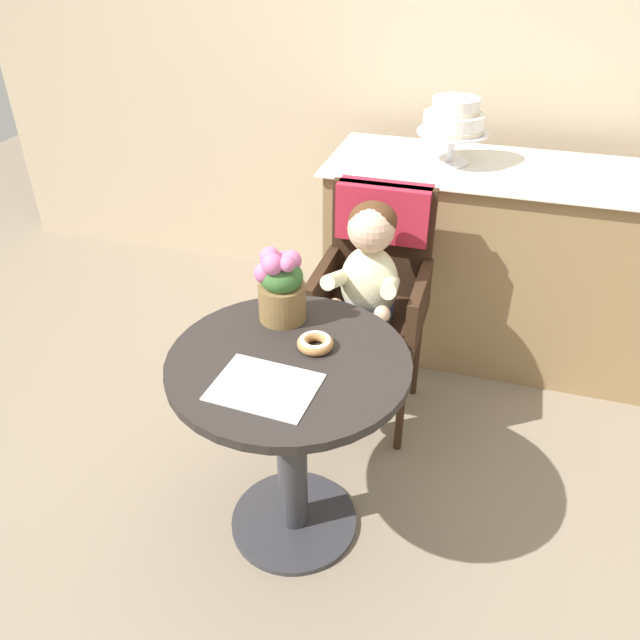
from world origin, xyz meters
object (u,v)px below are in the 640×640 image
Objects in this scene: seated_child at (367,280)px; donut_front at (315,343)px; wicker_chair at (376,269)px; flower_vase at (281,285)px; cafe_table at (291,413)px; tiered_cake_stand at (454,120)px.

donut_front is (-0.04, -0.52, 0.06)m from seated_child.
flower_vase is (-0.19, -0.55, 0.20)m from wicker_chair.
wicker_chair reaches higher than cafe_table.
tiered_cake_stand is (0.28, 1.30, 0.57)m from cafe_table.
donut_front is at bearing -100.43° from tiered_cake_stand.
seated_child is 0.84m from tiered_cake_stand.
cafe_table is 0.75× the size of wicker_chair.
seated_child reaches higher than wicker_chair.
tiered_cake_stand is at bearing 74.37° from wicker_chair.
seated_child is 2.42× the size of tiered_cake_stand.
wicker_chair is 0.68m from donut_front.
wicker_chair reaches higher than donut_front.
seated_child is at bearing -104.68° from tiered_cake_stand.
donut_front is at bearing -40.37° from flower_vase.
wicker_chair is (0.10, 0.75, 0.13)m from cafe_table.
wicker_chair is at bearing 82.50° from cafe_table.
tiered_cake_stand is at bearing 75.32° from seated_child.
seated_child is at bearing 80.56° from cafe_table.
donut_front is (-0.04, -0.67, 0.10)m from wicker_chair.
tiered_cake_stand reaches higher than cafe_table.
cafe_table is 0.99× the size of seated_child.
tiered_cake_stand is at bearing 77.68° from cafe_table.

